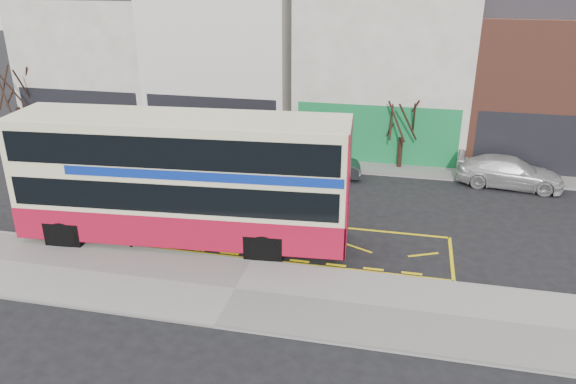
% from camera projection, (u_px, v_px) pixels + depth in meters
% --- Properties ---
extents(ground, '(120.00, 120.00, 0.00)m').
position_uv_depth(ground, '(254.00, 258.00, 20.36)').
color(ground, black).
rests_on(ground, ground).
extents(pavement, '(40.00, 4.00, 0.15)m').
position_uv_depth(pavement, '(235.00, 290.00, 18.26)').
color(pavement, gray).
rests_on(pavement, ground).
extents(kerb, '(40.00, 0.15, 0.15)m').
position_uv_depth(kerb, '(251.00, 262.00, 19.99)').
color(kerb, gray).
rests_on(kerb, ground).
extents(far_pavement, '(50.00, 3.00, 0.15)m').
position_uv_depth(far_pavement, '(309.00, 159.00, 30.25)').
color(far_pavement, gray).
rests_on(far_pavement, ground).
extents(road_markings, '(14.00, 3.40, 0.01)m').
position_uv_depth(road_markings, '(265.00, 238.00, 21.80)').
color(road_markings, yellow).
rests_on(road_markings, ground).
extents(terrace_far_left, '(8.00, 8.01, 10.80)m').
position_uv_depth(terrace_far_left, '(108.00, 50.00, 34.72)').
color(terrace_far_left, white).
rests_on(terrace_far_left, ground).
extents(terrace_left, '(8.00, 8.01, 11.80)m').
position_uv_depth(terrace_left, '(231.00, 46.00, 32.93)').
color(terrace_left, white).
rests_on(terrace_left, ground).
extents(terrace_green_shop, '(9.00, 8.01, 11.30)m').
position_uv_depth(terrace_green_shop, '(385.00, 56.00, 31.23)').
color(terrace_green_shop, white).
rests_on(terrace_green_shop, ground).
extents(terrace_right, '(9.00, 8.01, 10.30)m').
position_uv_depth(terrace_right, '(557.00, 71.00, 29.62)').
color(terrace_right, brown).
rests_on(terrace_right, ground).
extents(double_decker_bus, '(12.45, 3.75, 4.90)m').
position_uv_depth(double_decker_bus, '(184.00, 178.00, 20.67)').
color(double_decker_bus, beige).
rests_on(double_decker_bus, ground).
extents(bus_stop_post, '(0.70, 0.12, 2.81)m').
position_uv_depth(bus_stop_post, '(128.00, 205.00, 20.21)').
color(bus_stop_post, black).
rests_on(bus_stop_post, pavement).
extents(car_silver, '(3.86, 2.02, 1.25)m').
position_uv_depth(car_silver, '(121.00, 148.00, 30.23)').
color(car_silver, silver).
rests_on(car_silver, ground).
extents(car_grey, '(4.19, 1.99, 1.32)m').
position_uv_depth(car_grey, '(320.00, 165.00, 27.64)').
color(car_grey, '#3A3D41').
rests_on(car_grey, ground).
extents(car_white, '(5.03, 2.46, 1.41)m').
position_uv_depth(car_white, '(510.00, 172.00, 26.60)').
color(car_white, silver).
rests_on(car_white, ground).
extents(street_tree_left, '(2.60, 2.60, 5.62)m').
position_uv_depth(street_tree_left, '(12.00, 77.00, 31.95)').
color(street_tree_left, black).
rests_on(street_tree_left, ground).
extents(street_tree_right, '(2.14, 2.14, 4.61)m').
position_uv_depth(street_tree_right, '(403.00, 110.00, 27.82)').
color(street_tree_right, black).
rests_on(street_tree_right, ground).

